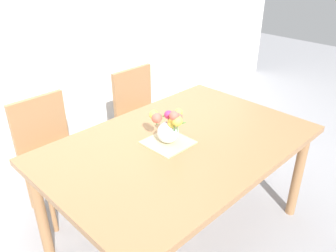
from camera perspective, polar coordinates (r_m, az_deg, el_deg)
The scene contains 7 objects.
ground_plane at distance 2.64m, azimuth 1.71°, elevation -17.09°, with size 12.00×12.00×0.00m, color #939399.
back_wall at distance 3.21m, azimuth -20.26°, elevation 18.06°, with size 7.00×0.10×2.80m, color silver.
dining_table at distance 2.20m, azimuth 1.97°, elevation -4.41°, with size 1.70×1.12×0.77m.
chair_left at distance 2.71m, azimuth -19.00°, elevation -3.51°, with size 0.42×0.42×0.90m.
chair_right at distance 3.13m, azimuth -4.47°, elevation 2.44°, with size 0.42×0.42×0.90m.
placemat at distance 2.14m, azimuth -0.00°, elevation -2.73°, with size 0.26×0.26×0.01m, color #CCB789.
flower_vase at distance 2.08m, azimuth 0.08°, elevation -0.09°, with size 0.17×0.24×0.25m.
Camera 1 is at (-1.37, -1.26, 1.87)m, focal length 36.61 mm.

